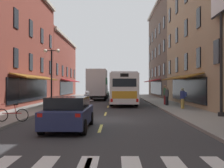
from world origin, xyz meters
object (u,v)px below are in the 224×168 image
Objects in this scene: transit_bus at (123,88)px; sedan_near at (103,93)px; pedestrian_far at (167,96)px; billboard_sign at (221,16)px; box_truck at (98,85)px; pedestrian_near at (183,98)px; sedan_mid at (69,113)px; motorcycle_rider at (87,106)px; bicycle_near at (12,115)px; street_lamp_twin at (52,75)px; pedestrian_mid at (165,95)px.

transit_bus is 18.19m from sedan_near.
pedestrian_far is (3.93, -4.01, -0.69)m from transit_bus.
pedestrian_far is (-1.61, 9.02, -5.16)m from billboard_sign.
pedestrian_far is at bearing -72.61° from sedan_near.
box_truck reaches higher than transit_bus.
pedestrian_near is 3.59m from pedestrian_far.
motorcycle_rider is at bearing 85.33° from sedan_mid.
transit_bus reaches higher than pedestrian_near.
pedestrian_far reaches higher than pedestrian_near.
street_lamp_twin is at bearing 91.38° from bicycle_near.
billboard_sign is 13.21m from bicycle_near.
pedestrian_near is 0.33× the size of street_lamp_twin.
sedan_mid is at bearing -90.00° from sedan_near.
sedan_near is at bearing 99.33° from transit_bus.
sedan_mid is at bearing -99.71° from transit_bus.
street_lamp_twin reaches higher than pedestrian_near.
sedan_mid is 2.40× the size of pedestrian_mid.
street_lamp_twin reaches higher than sedan_mid.
transit_bus reaches higher than pedestrian_far.
motorcycle_rider is (-2.57, -12.64, -0.98)m from transit_bus.
street_lamp_twin is (-3.16, -13.34, 0.87)m from box_truck.
box_truck reaches higher than pedestrian_far.
motorcycle_rider is 0.41× the size of street_lamp_twin.
street_lamp_twin is at bearing -98.17° from sedan_near.
sedan_mid is at bearing 164.53° from pedestrian_near.
box_truck is 4.58× the size of bicycle_near.
pedestrian_mid reaches higher than sedan_near.
pedestrian_far is 10.61m from street_lamp_twin.
pedestrian_mid reaches higher than motorcycle_rider.
street_lamp_twin is (-10.28, -1.79, 1.92)m from pedestrian_far.
pedestrian_mid is (3.97, -2.91, -0.60)m from transit_bus.
pedestrian_near is at bearing 52.25° from sedan_mid.
transit_bus reaches higher than sedan_near.
street_lamp_twin is at bearing -103.31° from box_truck.
pedestrian_mid is (7.16, -10.45, -0.95)m from box_truck.
sedan_mid is (-8.48, -4.19, -5.41)m from billboard_sign.
bicycle_near is at bearing -88.62° from street_lamp_twin.
box_truck is 1.81× the size of sedan_near.
transit_bus is at bearing -67.03° from box_truck.
box_truck reaches higher than bicycle_near.
sedan_near is 26.55m from pedestrian_near.
box_truck is (-8.73, 20.57, -4.11)m from billboard_sign.
billboard_sign is 32.55m from sedan_near.
pedestrian_mid is (-0.57, 4.64, 0.10)m from pedestrian_near.
bicycle_near is at bearing -111.32° from transit_bus.
billboard_sign is at bearing -31.30° from street_lamp_twin.
transit_bus is at bearing 53.27° from pedestrian_near.
box_truck is at bearing 82.83° from bicycle_near.
pedestrian_mid is at bearing 48.32° from pedestrian_far.
sedan_near is at bearing 84.61° from bicycle_near.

